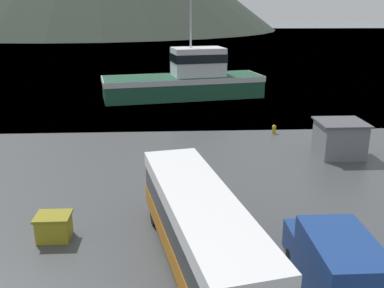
# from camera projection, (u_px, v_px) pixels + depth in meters

# --- Properties ---
(water_surface) EXTENTS (240.00, 240.00, 0.00)m
(water_surface) POSITION_uv_depth(u_px,v_px,m) (174.00, 36.00, 149.56)
(water_surface) COLOR slate
(water_surface) RESTS_ON ground
(tour_bus) EXTENTS (4.71, 11.34, 3.09)m
(tour_bus) POSITION_uv_depth(u_px,v_px,m) (200.00, 227.00, 16.50)
(tour_bus) COLOR #B26614
(tour_bus) RESTS_ON ground
(delivery_van) EXTENTS (2.18, 5.28, 2.53)m
(delivery_van) POSITION_uv_depth(u_px,v_px,m) (335.00, 263.00, 14.92)
(delivery_van) COLOR navy
(delivery_van) RESTS_ON ground
(fishing_boat) EXTENTS (18.55, 8.65, 11.64)m
(fishing_boat) POSITION_uv_depth(u_px,v_px,m) (186.00, 79.00, 48.21)
(fishing_boat) COLOR #1E5138
(fishing_boat) RESTS_ON water_surface
(storage_bin) EXTENTS (1.53, 1.24, 1.16)m
(storage_bin) POSITION_uv_depth(u_px,v_px,m) (54.00, 227.00, 18.88)
(storage_bin) COLOR olive
(storage_bin) RESTS_ON ground
(dock_kiosk) EXTENTS (3.18, 3.06, 2.44)m
(dock_kiosk) POSITION_uv_depth(u_px,v_px,m) (340.00, 138.00, 29.34)
(dock_kiosk) COLOR slate
(dock_kiosk) RESTS_ON ground
(mooring_bollard) EXTENTS (0.34, 0.34, 0.73)m
(mooring_bollard) POSITION_uv_depth(u_px,v_px,m) (274.00, 129.00, 34.72)
(mooring_bollard) COLOR #B29919
(mooring_bollard) RESTS_ON ground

